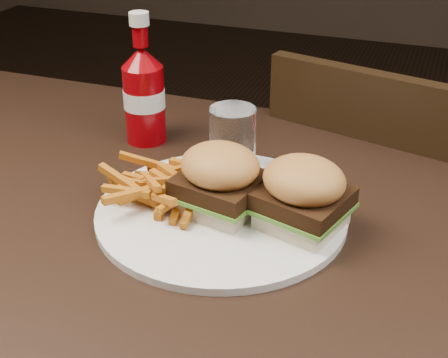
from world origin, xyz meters
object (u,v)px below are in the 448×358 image
(chair_far, at_px, (391,246))
(tumbler, at_px, (233,143))
(plate, at_px, (221,212))
(ketchup_bottle, at_px, (145,106))
(dining_table, at_px, (182,233))

(chair_far, height_order, tumbler, tumbler)
(plate, xyz_separation_m, ketchup_bottle, (-0.20, 0.17, 0.06))
(dining_table, bearing_deg, chair_far, 64.48)
(chair_far, xyz_separation_m, plate, (-0.20, -0.48, 0.33))
(dining_table, xyz_separation_m, plate, (0.05, 0.03, 0.03))
(dining_table, distance_m, ketchup_bottle, 0.27)
(chair_far, relative_size, tumbler, 3.88)
(ketchup_bottle, distance_m, tumbler, 0.19)
(ketchup_bottle, bearing_deg, plate, -41.68)
(chair_far, xyz_separation_m, ketchup_bottle, (-0.39, -0.31, 0.38))
(plate, bearing_deg, chair_far, 67.66)
(ketchup_bottle, height_order, tumbler, ketchup_bottle)
(ketchup_bottle, xyz_separation_m, tumbler, (0.17, -0.07, -0.01))
(chair_far, bearing_deg, ketchup_bottle, 52.11)
(chair_far, height_order, plate, plate)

